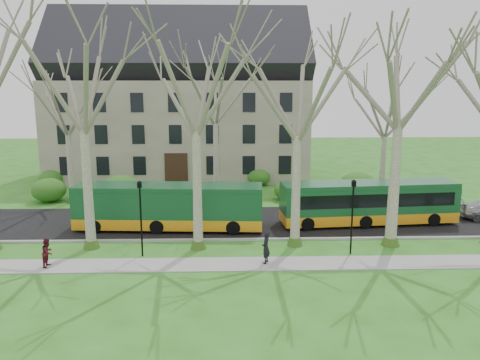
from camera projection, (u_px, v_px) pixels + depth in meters
name	position (u px, v px, depth m)	size (l,w,h in m)	color
ground	(246.00, 249.00, 27.91)	(120.00, 120.00, 0.00)	#33641C
sidewalk	(248.00, 264.00, 25.46)	(70.00, 2.00, 0.06)	gray
road	(243.00, 222.00, 33.29)	(80.00, 8.00, 0.06)	black
curb	(245.00, 240.00, 29.37)	(80.00, 0.25, 0.14)	#A5A39E
building	(181.00, 100.00, 49.64)	(26.50, 12.20, 16.00)	gray
tree_row_verge	(246.00, 131.00, 26.81)	(49.00, 7.00, 14.00)	gray
tree_row_far	(224.00, 131.00, 37.45)	(33.00, 7.00, 12.00)	gray
lamp_row	(247.00, 212.00, 26.42)	(36.22, 0.22, 4.30)	black
hedges	(187.00, 184.00, 41.29)	(30.60, 8.60, 2.00)	#1A4E16
bus_lead	(169.00, 206.00, 31.38)	(12.47, 2.60, 3.12)	#164D2A
bus_follow	(368.00, 202.00, 32.58)	(12.17, 2.54, 3.04)	#164D2A
pedestrian_a	(266.00, 247.00, 25.38)	(0.65, 0.42, 1.78)	black
pedestrian_b	(48.00, 253.00, 24.95)	(0.74, 0.58, 1.53)	#4E111A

